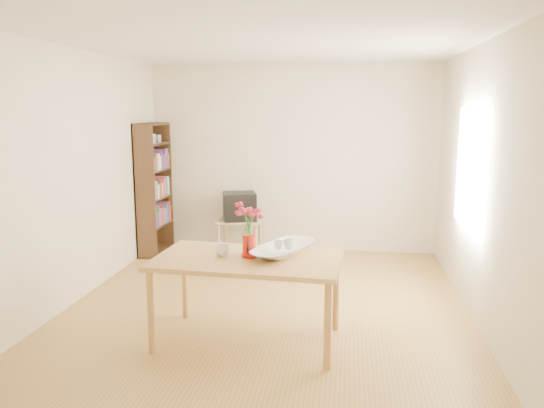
% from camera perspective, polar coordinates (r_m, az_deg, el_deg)
% --- Properties ---
extents(room, '(4.50, 4.50, 4.50)m').
position_cam_1_polar(room, '(5.24, -0.15, 2.67)').
color(room, olive).
rests_on(room, ground).
extents(table, '(1.61, 0.98, 0.75)m').
position_cam_1_polar(table, '(4.52, -2.62, -6.65)').
color(table, '#A07337').
rests_on(table, ground).
extents(tv_stand, '(0.60, 0.45, 0.46)m').
position_cam_1_polar(tv_stand, '(7.43, -3.49, -2.25)').
color(tv_stand, tan).
rests_on(tv_stand, ground).
extents(bookshelf, '(0.28, 0.70, 1.80)m').
position_cam_1_polar(bookshelf, '(7.46, -12.54, 1.12)').
color(bookshelf, black).
rests_on(bookshelf, ground).
extents(pitcher, '(0.13, 0.21, 0.20)m').
position_cam_1_polar(pitcher, '(4.51, -2.48, -4.57)').
color(pitcher, red).
rests_on(pitcher, table).
extents(flowers, '(0.22, 0.22, 0.31)m').
position_cam_1_polar(flowers, '(4.45, -2.52, -1.43)').
color(flowers, '#BE2C44').
rests_on(flowers, pitcher).
extents(mug, '(0.13, 0.13, 0.09)m').
position_cam_1_polar(mug, '(4.56, -5.33, -4.99)').
color(mug, white).
rests_on(mug, table).
extents(bowl, '(0.65, 0.65, 0.47)m').
position_cam_1_polar(bowl, '(4.55, 1.19, -2.56)').
color(bowl, white).
rests_on(bowl, table).
extents(teacup_a, '(0.09, 0.09, 0.06)m').
position_cam_1_polar(teacup_a, '(4.56, 0.69, -3.11)').
color(teacup_a, white).
rests_on(teacup_a, bowl).
extents(teacup_b, '(0.10, 0.10, 0.07)m').
position_cam_1_polar(teacup_b, '(4.57, 1.78, -3.04)').
color(teacup_b, white).
rests_on(teacup_b, bowl).
extents(television, '(0.54, 0.52, 0.38)m').
position_cam_1_polar(television, '(7.39, -3.49, -0.19)').
color(television, black).
rests_on(television, tv_stand).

